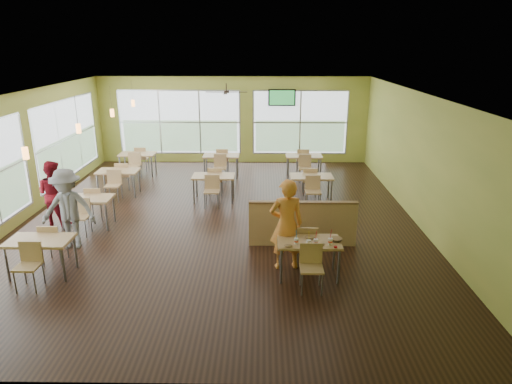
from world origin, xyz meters
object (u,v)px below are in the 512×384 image
half_wall_divider (303,223)px  food_basket (336,239)px  main_table (309,247)px  man_plaid (286,224)px

half_wall_divider → food_basket: size_ratio=10.12×
half_wall_divider → food_basket: 1.55m
food_basket → main_table: bearing=-178.4°
man_plaid → food_basket: 1.02m
half_wall_divider → food_basket: half_wall_divider is taller
main_table → food_basket: (0.52, 0.01, 0.15)m
food_basket → half_wall_divider: bearing=109.8°
main_table → man_plaid: bearing=138.8°
food_basket → man_plaid: bearing=159.2°
main_table → man_plaid: man_plaid is taller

